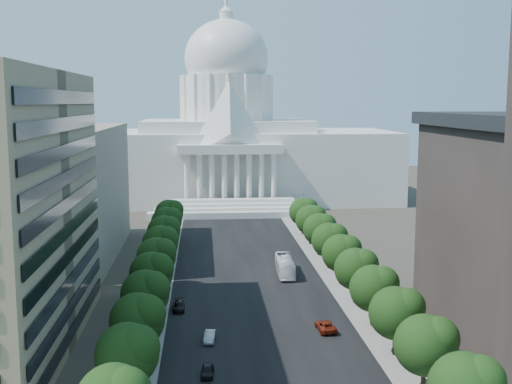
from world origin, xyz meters
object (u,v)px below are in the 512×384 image
object	(u,v)px
car_red	(326,326)
car_silver	(210,337)
car_dark_b	(179,306)
city_bus	(285,266)
car_dark_a	(207,371)

from	to	relation	value
car_red	car_silver	bearing A→B (deg)	5.77
car_dark_b	city_bus	xyz separation A→B (m)	(21.22, 21.42, 1.11)
city_bus	car_dark_b	bearing A→B (deg)	-132.93
city_bus	car_silver	bearing A→B (deg)	-112.01
car_dark_a	car_silver	xyz separation A→B (m)	(0.45, 12.23, 0.04)
car_dark_a	city_bus	world-z (taller)	city_bus
car_dark_b	city_bus	size ratio (longest dim) A/B	0.38
car_silver	car_dark_b	distance (m)	15.82
car_red	car_dark_b	bearing A→B (deg)	-30.64
car_silver	car_red	world-z (taller)	car_red
car_dark_b	city_bus	distance (m)	30.18
car_dark_a	car_silver	world-z (taller)	car_silver
car_red	car_dark_b	size ratio (longest dim) A/B	1.11
car_silver	car_dark_b	bearing A→B (deg)	114.59
car_red	city_bus	bearing A→B (deg)	-89.80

